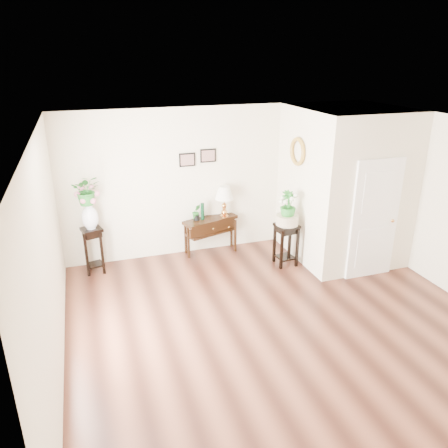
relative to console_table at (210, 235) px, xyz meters
name	(u,v)px	position (x,y,z in m)	size (l,w,h in m)	color
floor	(278,319)	(0.27, -2.57, -0.36)	(6.00, 5.50, 0.02)	brown
ceiling	(288,129)	(0.27, -2.57, 2.44)	(6.00, 5.50, 0.02)	white
wall_back	(221,180)	(0.27, 0.18, 1.04)	(6.00, 0.02, 2.80)	#F1E8CC
wall_front	(429,356)	(0.27, -5.32, 1.04)	(6.00, 0.02, 2.80)	#F1E8CC
wall_left	(48,263)	(-2.73, -2.57, 1.04)	(0.02, 5.50, 2.80)	#F1E8CC
partition	(344,184)	(2.37, -0.79, 1.04)	(1.80, 1.95, 2.80)	#F1E8CC
door	(374,220)	(2.37, -1.79, 0.69)	(0.90, 0.05, 2.10)	white
art_print_left	(187,160)	(-0.38, 0.16, 1.49)	(0.30, 0.02, 0.25)	black
art_print_right	(208,156)	(0.02, 0.16, 1.54)	(0.30, 0.02, 0.25)	black
wall_ornament	(297,152)	(1.43, -0.67, 1.69)	(0.51, 0.51, 0.07)	gold
console_table	(210,235)	(0.00, 0.00, 0.00)	(1.07, 0.36, 0.71)	black
table_lamp	(224,200)	(0.28, 0.00, 0.71)	(0.36, 0.36, 0.62)	#C98B45
green_vase	(202,211)	(-0.15, 0.00, 0.53)	(0.07, 0.07, 0.33)	black
potted_plant	(196,213)	(-0.27, 0.00, 0.50)	(0.16, 0.13, 0.30)	#237526
plant_stand_a	(94,250)	(-2.20, -0.14, 0.06)	(0.33, 0.33, 0.84)	black
porcelain_vase	(90,216)	(-2.20, -0.14, 0.71)	(0.28, 0.28, 0.49)	silver
lily_arrangement	(87,192)	(-2.20, -0.14, 1.14)	(0.47, 0.40, 0.52)	#237526
plant_stand_b	(286,244)	(1.17, -0.94, 0.04)	(0.37, 0.37, 0.79)	black
ceramic_bowl	(287,220)	(1.17, -0.94, 0.51)	(0.40, 0.40, 0.18)	beige
narcissus	(288,205)	(1.17, -0.94, 0.81)	(0.28, 0.28, 0.51)	#237526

